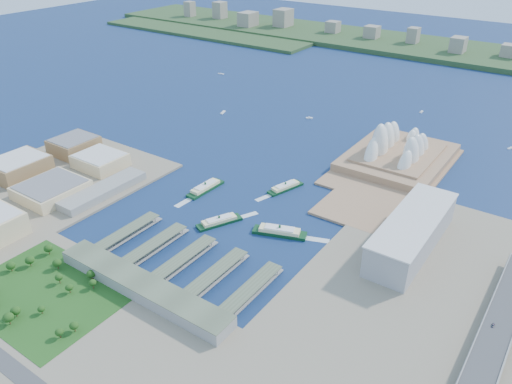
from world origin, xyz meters
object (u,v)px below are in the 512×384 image
Objects in this scene: toaster_building at (412,233)px; ferry_a at (205,186)px; ferry_d at (280,230)px; ferry_b at (285,186)px; opera_house at (400,141)px; car_c at (493,325)px; ferry_c at (219,220)px.

toaster_building is 265.18m from ferry_a.
ferry_a is 0.97× the size of ferry_d.
ferry_b is at bearing 168.32° from toaster_building.
ferry_b is at bearing 8.51° from ferry_d.
opera_house is 187.84m from ferry_b.
ferry_d is at bearing -156.77° from toaster_building.
ferry_b is 307.26m from car_c.
opera_house is 3.31× the size of ferry_c.
ferry_c is at bearing 87.61° from ferry_d.
ferry_d is at bearing 172.05° from car_c.
ferry_a reaches higher than ferry_c.
car_c is at bearing -7.66° from ferry_a.
ferry_b is (84.09, 61.52, -0.57)m from ferry_a.
toaster_building is 2.85× the size of ferry_c.
ferry_c is at bearing -158.73° from toaster_building.
toaster_building reaches higher than ferry_b.
ferry_d is (69.01, 21.72, 0.59)m from ferry_c.
ferry_c is (-108.50, -277.29, -26.86)m from opera_house.
opera_house reaches higher than toaster_building.
car_c is (299.50, -10.46, 10.42)m from ferry_c.
toaster_building is 2.95× the size of ferry_b.
ferry_c reaches higher than ferry_b.
opera_house is at bearing 78.03° from ferry_b.
ferry_d is (-129.49, -55.57, -14.77)m from toaster_building.
ferry_c is at bearing -36.88° from ferry_a.
toaster_building reaches higher than car_c.
car_c reaches higher than ferry_d.
ferry_a is 370.23m from car_c.
toaster_building is at bearing 5.15° from ferry_b.
ferry_d is at bearing -44.81° from ferry_b.
opera_house is 259.94m from ferry_d.
ferry_a is at bearing -13.14° from ferry_c.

